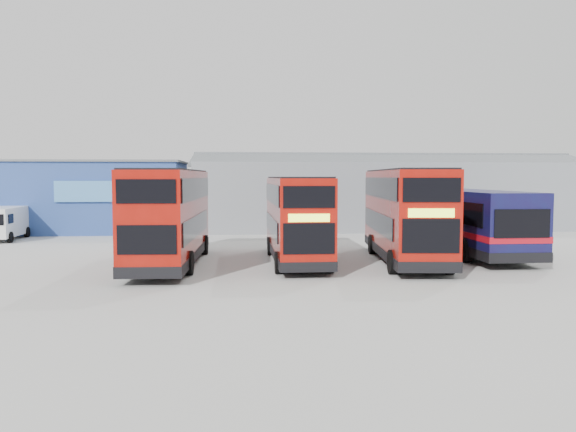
{
  "coord_description": "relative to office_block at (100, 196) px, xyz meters",
  "views": [
    {
      "loc": [
        -3.79,
        -24.42,
        3.97
      ],
      "look_at": [
        -1.46,
        2.17,
        2.1
      ],
      "focal_mm": 35.0,
      "sensor_mm": 36.0,
      "label": 1
    }
  ],
  "objects": [
    {
      "name": "ground_plane",
      "position": [
        14.0,
        -17.99,
        -2.58
      ],
      "size": [
        120.0,
        120.0,
        0.0
      ],
      "primitive_type": "plane",
      "color": "#A4A49E",
      "rests_on": "ground"
    },
    {
      "name": "office_block",
      "position": [
        0.0,
        0.0,
        0.0
      ],
      "size": [
        12.3,
        8.32,
        5.12
      ],
      "color": "navy",
      "rests_on": "ground"
    },
    {
      "name": "maintenance_shed",
      "position": [
        22.0,
        2.01,
        0.02
      ],
      "size": [
        30.5,
        12.0,
        5.89
      ],
      "color": "gray",
      "rests_on": "ground"
    },
    {
      "name": "double_decker_left",
      "position": [
        7.14,
        -17.12,
        -0.45
      ],
      "size": [
        2.91,
        10.24,
        4.29
      ],
      "rotation": [
        0.0,
        0.0,
        3.1
      ],
      "color": "#9B1008",
      "rests_on": "ground"
    },
    {
      "name": "double_decker_centre",
      "position": [
        12.86,
        -16.5,
        -0.6
      ],
      "size": [
        2.44,
        9.42,
        3.97
      ],
      "rotation": [
        0.0,
        0.0,
        0.0
      ],
      "color": "#9B1008",
      "rests_on": "ground"
    },
    {
      "name": "double_decker_right",
      "position": [
        17.93,
        -16.84,
        -0.43
      ],
      "size": [
        3.45,
        10.39,
        4.32
      ],
      "rotation": [
        0.0,
        0.0,
        -0.1
      ],
      "color": "#9B1008",
      "rests_on": "ground"
    },
    {
      "name": "single_decker_blue",
      "position": [
        21.93,
        -14.07,
        -0.95
      ],
      "size": [
        2.99,
        12.15,
        3.29
      ],
      "rotation": [
        0.0,
        0.0,
        3.14
      ],
      "color": "#0E1340",
      "rests_on": "ground"
    },
    {
      "name": "panel_van",
      "position": [
        -4.53,
        -5.99,
        -1.43
      ],
      "size": [
        2.23,
        4.82,
        2.06
      ],
      "rotation": [
        0.0,
        0.0,
        0.05
      ],
      "color": "silver",
      "rests_on": "ground"
    }
  ]
}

